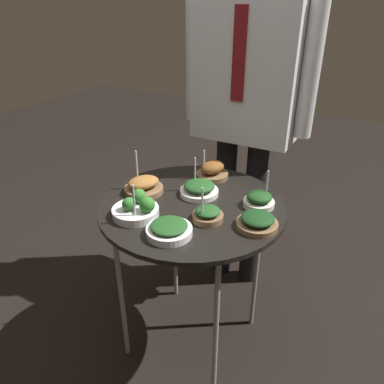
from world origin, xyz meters
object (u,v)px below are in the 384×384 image
at_px(bowl_spinach_center, 259,200).
at_px(bowl_roast_mid_right, 144,186).
at_px(bowl_spinach_near_rim, 257,221).
at_px(bowl_spinach_mid_left, 169,229).
at_px(bowl_spinach_front_right, 199,189).
at_px(serving_cart, 192,215).
at_px(bowl_spinach_back_right, 208,214).
at_px(bowl_roast_front_left, 212,171).
at_px(bowl_broccoli_back_left, 137,208).
at_px(waiter_figure, 247,88).

distance_m(bowl_spinach_center, bowl_roast_mid_right, 0.46).
distance_m(bowl_spinach_near_rim, bowl_spinach_mid_left, 0.30).
bearing_deg(bowl_spinach_front_right, bowl_roast_mid_right, -156.32).
height_order(serving_cart, bowl_spinach_center, bowl_spinach_center).
xyz_separation_m(bowl_spinach_front_right, bowl_spinach_back_right, (0.11, -0.15, -0.00)).
distance_m(bowl_roast_front_left, bowl_roast_mid_right, 0.31).
bearing_deg(bowl_roast_mid_right, bowl_roast_front_left, 54.59).
bearing_deg(bowl_broccoli_back_left, bowl_roast_front_left, 76.54).
bearing_deg(bowl_roast_front_left, bowl_spinach_front_right, -82.15).
relative_size(bowl_spinach_back_right, bowl_broccoli_back_left, 0.83).
height_order(bowl_spinach_center, bowl_spinach_back_right, bowl_spinach_back_right).
bearing_deg(bowl_broccoli_back_left, bowl_roast_mid_right, 117.54).
bearing_deg(waiter_figure, bowl_roast_mid_right, -111.22).
height_order(bowl_broccoli_back_left, bowl_roast_mid_right, bowl_roast_mid_right).
xyz_separation_m(bowl_spinach_front_right, bowl_roast_front_left, (-0.02, 0.16, 0.01)).
bearing_deg(serving_cart, bowl_spinach_back_right, -35.99).
xyz_separation_m(serving_cart, bowl_spinach_center, (0.23, 0.11, 0.07)).
relative_size(serving_cart, bowl_spinach_near_rim, 5.04).
relative_size(bowl_spinach_center, bowl_spinach_back_right, 0.98).
height_order(bowl_spinach_front_right, bowl_roast_mid_right, bowl_roast_mid_right).
height_order(bowl_spinach_back_right, bowl_roast_front_left, bowl_spinach_back_right).
height_order(bowl_spinach_front_right, bowl_spinach_back_right, bowl_spinach_front_right).
height_order(bowl_spinach_center, bowl_spinach_near_rim, bowl_spinach_center).
distance_m(bowl_roast_mid_right, waiter_figure, 0.65).
bearing_deg(bowl_spinach_center, bowl_spinach_near_rim, -72.72).
distance_m(bowl_spinach_center, bowl_roast_front_left, 0.30).
height_order(bowl_spinach_center, waiter_figure, waiter_figure).
xyz_separation_m(bowl_spinach_back_right, bowl_roast_front_left, (-0.14, 0.32, 0.01)).
bearing_deg(bowl_spinach_near_rim, bowl_spinach_front_right, 157.96).
bearing_deg(bowl_spinach_back_right, bowl_roast_mid_right, 168.56).
distance_m(bowl_spinach_back_right, waiter_figure, 0.68).
bearing_deg(bowl_spinach_front_right, bowl_spinach_near_rim, -22.04).
relative_size(bowl_spinach_back_right, bowl_spinach_mid_left, 0.90).
bearing_deg(bowl_spinach_back_right, serving_cart, 144.01).
relative_size(bowl_spinach_front_right, bowl_spinach_back_right, 1.10).
bearing_deg(bowl_spinach_mid_left, bowl_spinach_near_rim, 37.12).
distance_m(serving_cart, bowl_spinach_mid_left, 0.23).
relative_size(bowl_spinach_mid_left, waiter_figure, 0.09).
xyz_separation_m(bowl_spinach_front_right, bowl_spinach_center, (0.24, 0.03, 0.00)).
height_order(bowl_spinach_front_right, bowl_spinach_mid_left, bowl_spinach_front_right).
xyz_separation_m(bowl_spinach_front_right, bowl_spinach_near_rim, (0.28, -0.11, -0.00)).
distance_m(bowl_spinach_near_rim, waiter_figure, 0.70).
bearing_deg(bowl_broccoli_back_left, waiter_figure, 79.71).
relative_size(bowl_spinach_near_rim, bowl_roast_mid_right, 0.87).
distance_m(bowl_broccoli_back_left, bowl_roast_front_left, 0.42).
relative_size(bowl_roast_mid_right, waiter_figure, 0.10).
relative_size(bowl_roast_mid_right, bowl_spinach_mid_left, 1.07).
bearing_deg(bowl_spinach_center, bowl_spinach_back_right, -124.56).
distance_m(bowl_spinach_center, bowl_broccoli_back_left, 0.45).
distance_m(serving_cart, bowl_spinach_front_right, 0.11).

